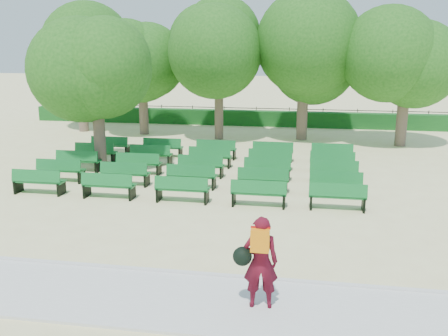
# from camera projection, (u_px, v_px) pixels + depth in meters

# --- Properties ---
(ground) EXTENTS (120.00, 120.00, 0.00)m
(ground) POSITION_uv_depth(u_px,v_px,m) (182.00, 190.00, 17.04)
(ground) COLOR beige
(paving) EXTENTS (30.00, 2.20, 0.06)m
(paving) POSITION_uv_depth(u_px,v_px,m) (91.00, 294.00, 9.96)
(paving) COLOR silver
(paving) RESTS_ON ground
(curb) EXTENTS (30.00, 0.12, 0.10)m
(curb) POSITION_uv_depth(u_px,v_px,m) (113.00, 268.00, 11.06)
(curb) COLOR silver
(curb) RESTS_ON ground
(hedge) EXTENTS (26.00, 0.70, 0.90)m
(hedge) POSITION_uv_depth(u_px,v_px,m) (239.00, 118.00, 30.31)
(hedge) COLOR #15541B
(hedge) RESTS_ON ground
(fence) EXTENTS (26.00, 0.10, 1.02)m
(fence) POSITION_uv_depth(u_px,v_px,m) (240.00, 124.00, 30.81)
(fence) COLOR black
(fence) RESTS_ON ground
(tree_line) EXTENTS (21.80, 6.80, 7.04)m
(tree_line) POSITION_uv_depth(u_px,v_px,m) (229.00, 137.00, 26.60)
(tree_line) COLOR #26621A
(tree_line) RESTS_ON ground
(bench_array) EXTENTS (1.72, 0.57, 1.07)m
(bench_array) POSITION_uv_depth(u_px,v_px,m) (202.00, 174.00, 18.74)
(bench_array) COLOR #126A2A
(bench_array) RESTS_ON ground
(tree_among) EXTENTS (4.22, 4.22, 5.84)m
(tree_among) POSITION_uv_depth(u_px,v_px,m) (95.00, 69.00, 18.89)
(tree_among) COLOR brown
(tree_among) RESTS_ON ground
(person) EXTENTS (0.86, 0.54, 1.79)m
(person) POSITION_uv_depth(u_px,v_px,m) (259.00, 261.00, 9.21)
(person) COLOR #4E0B19
(person) RESTS_ON ground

